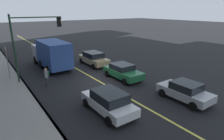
{
  "coord_description": "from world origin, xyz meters",
  "views": [
    {
      "loc": [
        -14.01,
        8.46,
        6.3
      ],
      "look_at": [
        -2.22,
        0.1,
        1.69
      ],
      "focal_mm": 30.4,
      "sensor_mm": 36.0,
      "label": 1
    }
  ],
  "objects_px": {
    "car_silver": "(185,91)",
    "traffic_light_mast": "(33,36)",
    "car_white": "(109,101)",
    "pedestrian_with_backpack": "(46,76)",
    "truck_blue": "(51,54)",
    "street_sign_post": "(7,61)",
    "car_green": "(123,71)",
    "car_tan": "(94,58)"
  },
  "relations": [
    {
      "from": "car_white",
      "to": "pedestrian_with_backpack",
      "type": "distance_m",
      "value": 6.96
    },
    {
      "from": "car_green",
      "to": "street_sign_post",
      "type": "bearing_deg",
      "value": 56.32
    },
    {
      "from": "car_green",
      "to": "truck_blue",
      "type": "bearing_deg",
      "value": 29.9
    },
    {
      "from": "car_silver",
      "to": "car_tan",
      "type": "distance_m",
      "value": 11.94
    },
    {
      "from": "pedestrian_with_backpack",
      "to": "traffic_light_mast",
      "type": "height_order",
      "value": "traffic_light_mast"
    },
    {
      "from": "car_green",
      "to": "car_white",
      "type": "xyz_separation_m",
      "value": [
        -4.37,
        4.62,
        0.02
      ]
    },
    {
      "from": "truck_blue",
      "to": "traffic_light_mast",
      "type": "relative_size",
      "value": 1.2
    },
    {
      "from": "street_sign_post",
      "to": "car_white",
      "type": "bearing_deg",
      "value": -157.59
    },
    {
      "from": "car_silver",
      "to": "street_sign_post",
      "type": "relative_size",
      "value": 1.23
    },
    {
      "from": "car_silver",
      "to": "truck_blue",
      "type": "height_order",
      "value": "truck_blue"
    },
    {
      "from": "car_green",
      "to": "truck_blue",
      "type": "distance_m",
      "value": 8.63
    },
    {
      "from": "car_green",
      "to": "traffic_light_mast",
      "type": "distance_m",
      "value": 8.68
    },
    {
      "from": "car_white",
      "to": "car_tan",
      "type": "bearing_deg",
      "value": -25.19
    },
    {
      "from": "car_tan",
      "to": "truck_blue",
      "type": "bearing_deg",
      "value": 69.2
    },
    {
      "from": "car_green",
      "to": "car_white",
      "type": "height_order",
      "value": "car_white"
    },
    {
      "from": "car_tan",
      "to": "car_white",
      "type": "bearing_deg",
      "value": 154.81
    },
    {
      "from": "truck_blue",
      "to": "traffic_light_mast",
      "type": "xyz_separation_m",
      "value": [
        -3.06,
        2.42,
        2.47
      ]
    },
    {
      "from": "traffic_light_mast",
      "to": "street_sign_post",
      "type": "height_order",
      "value": "traffic_light_mast"
    },
    {
      "from": "car_tan",
      "to": "truck_blue",
      "type": "relative_size",
      "value": 0.63
    },
    {
      "from": "pedestrian_with_backpack",
      "to": "street_sign_post",
      "type": "relative_size",
      "value": 0.5
    },
    {
      "from": "car_green",
      "to": "car_tan",
      "type": "distance_m",
      "value": 5.76
    },
    {
      "from": "car_white",
      "to": "car_tan",
      "type": "relative_size",
      "value": 0.92
    },
    {
      "from": "truck_blue",
      "to": "street_sign_post",
      "type": "height_order",
      "value": "street_sign_post"
    },
    {
      "from": "car_silver",
      "to": "street_sign_post",
      "type": "bearing_deg",
      "value": 38.71
    },
    {
      "from": "car_tan",
      "to": "street_sign_post",
      "type": "distance_m",
      "value": 9.06
    },
    {
      "from": "car_green",
      "to": "truck_blue",
      "type": "height_order",
      "value": "truck_blue"
    },
    {
      "from": "street_sign_post",
      "to": "car_tan",
      "type": "bearing_deg",
      "value": -90.9
    },
    {
      "from": "car_silver",
      "to": "car_tan",
      "type": "relative_size",
      "value": 0.85
    },
    {
      "from": "pedestrian_with_backpack",
      "to": "car_green",
      "type": "bearing_deg",
      "value": -109.89
    },
    {
      "from": "car_white",
      "to": "pedestrian_with_backpack",
      "type": "xyz_separation_m",
      "value": [
        6.71,
        1.86,
        0.16
      ]
    },
    {
      "from": "car_white",
      "to": "street_sign_post",
      "type": "distance_m",
      "value": 11.16
    },
    {
      "from": "traffic_light_mast",
      "to": "car_tan",
      "type": "bearing_deg",
      "value": -78.56
    },
    {
      "from": "car_silver",
      "to": "street_sign_post",
      "type": "height_order",
      "value": "street_sign_post"
    },
    {
      "from": "car_tan",
      "to": "truck_blue",
      "type": "distance_m",
      "value": 4.8
    },
    {
      "from": "traffic_light_mast",
      "to": "car_white",
      "type": "bearing_deg",
      "value": -166.65
    },
    {
      "from": "car_white",
      "to": "street_sign_post",
      "type": "xyz_separation_m",
      "value": [
        10.26,
        4.23,
        1.09
      ]
    },
    {
      "from": "pedestrian_with_backpack",
      "to": "street_sign_post",
      "type": "bearing_deg",
      "value": 33.77
    },
    {
      "from": "car_silver",
      "to": "traffic_light_mast",
      "type": "bearing_deg",
      "value": 35.47
    },
    {
      "from": "car_tan",
      "to": "truck_blue",
      "type": "height_order",
      "value": "truck_blue"
    },
    {
      "from": "car_silver",
      "to": "street_sign_post",
      "type": "distance_m",
      "value": 15.5
    },
    {
      "from": "car_white",
      "to": "street_sign_post",
      "type": "relative_size",
      "value": 1.32
    },
    {
      "from": "car_green",
      "to": "pedestrian_with_backpack",
      "type": "height_order",
      "value": "pedestrian_with_backpack"
    }
  ]
}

